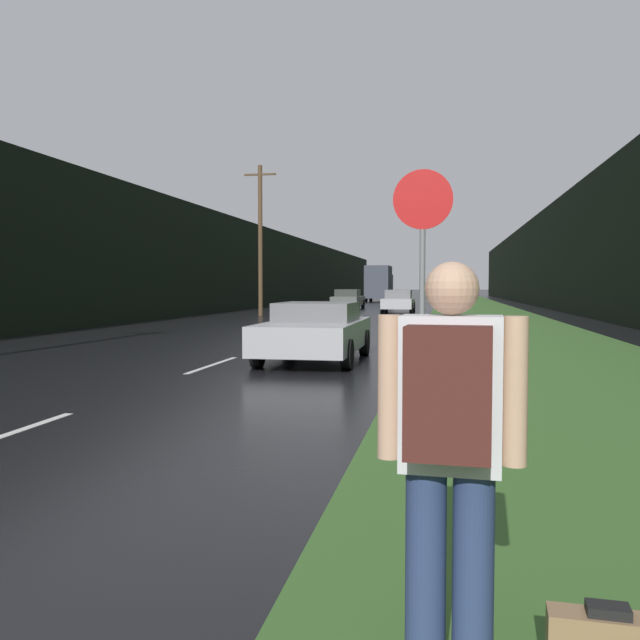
# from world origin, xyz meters

# --- Properties ---
(grass_verge) EXTENTS (6.00, 240.00, 0.02)m
(grass_verge) POSITION_xyz_m (6.93, 40.00, 0.01)
(grass_verge) COLOR #386028
(grass_verge) RESTS_ON ground_plane
(lane_stripe_c) EXTENTS (0.12, 3.00, 0.01)m
(lane_stripe_c) POSITION_xyz_m (0.00, 14.86, 0.00)
(lane_stripe_c) COLOR silver
(lane_stripe_c) RESTS_ON ground_plane
(lane_stripe_d) EXTENTS (0.12, 3.00, 0.01)m
(lane_stripe_d) POSITION_xyz_m (0.00, 21.86, 0.00)
(lane_stripe_d) COLOR silver
(lane_stripe_d) RESTS_ON ground_plane
(lane_stripe_e) EXTENTS (0.12, 3.00, 0.01)m
(lane_stripe_e) POSITION_xyz_m (0.00, 28.86, 0.00)
(lane_stripe_e) COLOR silver
(lane_stripe_e) RESTS_ON ground_plane
(treeline_far_side) EXTENTS (2.00, 140.00, 6.20)m
(treeline_far_side) POSITION_xyz_m (-9.93, 50.00, 3.10)
(treeline_far_side) COLOR black
(treeline_far_side) RESTS_ON ground_plane
(treeline_near_side) EXTENTS (2.00, 140.00, 7.39)m
(treeline_near_side) POSITION_xyz_m (12.93, 50.00, 3.69)
(treeline_near_side) COLOR black
(treeline_near_side) RESTS_ON ground_plane
(utility_pole_far) EXTENTS (1.80, 0.24, 8.28)m
(utility_pole_far) POSITION_xyz_m (-5.33, 37.75, 4.27)
(utility_pole_far) COLOR #4C3823
(utility_pole_far) RESTS_ON ground_plane
(stop_sign) EXTENTS (0.73, 0.07, 3.07)m
(stop_sign) POSITION_xyz_m (4.51, 9.76, 1.91)
(stop_sign) COLOR slate
(stop_sign) RESTS_ON ground_plane
(hitchhiker_with_backpack) EXTENTS (0.61, 0.43, 1.76)m
(hitchhiker_with_backpack) POSITION_xyz_m (4.81, 4.20, 1.01)
(hitchhiker_with_backpack) COLOR navy
(hitchhiker_with_backpack) RESTS_ON ground_plane
(car_passing_near) EXTENTS (2.04, 4.60, 1.28)m
(car_passing_near) POSITION_xyz_m (1.97, 16.05, 0.66)
(car_passing_near) COLOR #9E9EA3
(car_passing_near) RESTS_ON ground_plane
(car_passing_far) EXTENTS (1.90, 4.16, 1.41)m
(car_passing_far) POSITION_xyz_m (1.97, 42.54, 0.71)
(car_passing_far) COLOR #9E9EA3
(car_passing_far) RESTS_ON ground_plane
(car_oncoming) EXTENTS (1.93, 4.71, 1.40)m
(car_oncoming) POSITION_xyz_m (-1.97, 48.54, 0.71)
(car_oncoming) COLOR #4C514C
(car_oncoming) RESTS_ON ground_plane
(delivery_truck) EXTENTS (2.55, 7.16, 3.67)m
(delivery_truck) POSITION_xyz_m (-1.97, 71.18, 1.91)
(delivery_truck) COLOR black
(delivery_truck) RESTS_ON ground_plane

